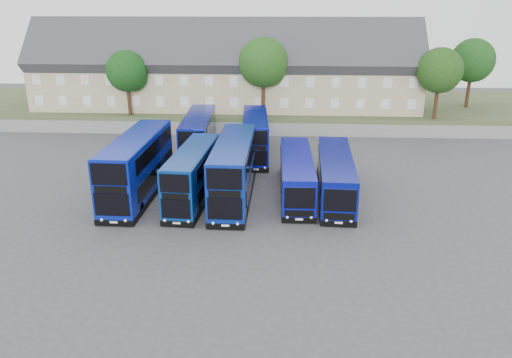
% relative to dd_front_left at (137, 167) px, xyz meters
% --- Properties ---
extents(ground, '(120.00, 120.00, 0.00)m').
position_rel_dd_front_left_xyz_m(ground, '(7.24, -4.22, -2.41)').
color(ground, '#434347').
rests_on(ground, ground).
extents(retaining_wall, '(70.00, 0.40, 1.50)m').
position_rel_dd_front_left_xyz_m(retaining_wall, '(7.24, 19.78, -1.66)').
color(retaining_wall, slate).
rests_on(retaining_wall, ground).
extents(earth_bank, '(80.00, 20.00, 2.00)m').
position_rel_dd_front_left_xyz_m(earth_bank, '(7.24, 29.78, -1.41)').
color(earth_bank, '#3F4D2B').
rests_on(earth_bank, ground).
extents(terrace_row, '(48.00, 10.40, 11.20)m').
position_rel_dd_front_left_xyz_m(terrace_row, '(4.24, 25.78, 4.19)').
color(terrace_row, tan).
rests_on(terrace_row, earth_bank).
extents(dd_front_left, '(3.07, 12.37, 4.90)m').
position_rel_dd_front_left_xyz_m(dd_front_left, '(0.00, 0.00, 0.00)').
color(dd_front_left, '#081BA2').
rests_on(dd_front_left, ground).
extents(dd_front_mid, '(3.05, 10.57, 4.15)m').
position_rel_dd_front_left_xyz_m(dd_front_mid, '(4.66, -0.84, -0.37)').
color(dd_front_mid, navy).
rests_on(dd_front_mid, ground).
extents(dd_front_right, '(2.81, 11.94, 4.74)m').
position_rel_dd_front_left_xyz_m(dd_front_right, '(7.82, -0.32, -0.08)').
color(dd_front_right, navy).
rests_on(dd_front_right, ground).
extents(dd_rear_left, '(3.05, 11.17, 4.40)m').
position_rel_dd_front_left_xyz_m(dd_rear_left, '(3.27, 10.21, -0.25)').
color(dd_rear_left, navy).
rests_on(dd_rear_left, ground).
extents(dd_rear_right, '(3.13, 10.76, 4.22)m').
position_rel_dd_front_left_xyz_m(dd_rear_right, '(8.86, 11.26, -0.34)').
color(dd_rear_right, '#070E92').
rests_on(dd_rear_right, ground).
extents(coach_east_a, '(2.73, 11.95, 3.25)m').
position_rel_dd_front_left_xyz_m(coach_east_a, '(12.81, 1.01, -0.81)').
color(coach_east_a, '#080E9F').
rests_on(coach_east_a, ground).
extents(coach_east_b, '(3.12, 12.41, 3.36)m').
position_rel_dd_front_left_xyz_m(coach_east_b, '(15.93, 0.76, -0.76)').
color(coach_east_b, '#060F7D').
rests_on(coach_east_b, ground).
extents(tree_west, '(4.80, 4.80, 7.65)m').
position_rel_dd_front_left_xyz_m(tree_west, '(-6.61, 20.88, 4.64)').
color(tree_west, '#382314').
rests_on(tree_west, earth_bank).
extents(tree_mid, '(5.76, 5.76, 9.18)m').
position_rel_dd_front_left_xyz_m(tree_mid, '(9.39, 21.38, 5.66)').
color(tree_mid, '#382314').
rests_on(tree_mid, earth_bank).
extents(tree_east, '(5.12, 5.12, 8.16)m').
position_rel_dd_front_left_xyz_m(tree_east, '(29.39, 20.88, 4.98)').
color(tree_east, '#382314').
rests_on(tree_east, earth_bank).
extents(tree_far, '(5.44, 5.44, 8.67)m').
position_rel_dd_front_left_xyz_m(tree_far, '(35.39, 27.88, 5.32)').
color(tree_far, '#382314').
rests_on(tree_far, earth_bank).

